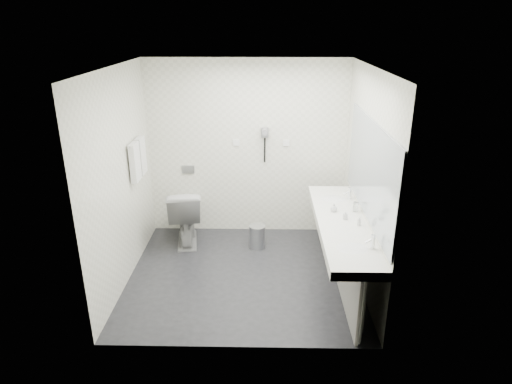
{
  "coord_description": "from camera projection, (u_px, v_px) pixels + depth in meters",
  "views": [
    {
      "loc": [
        0.25,
        -4.76,
        2.96
      ],
      "look_at": [
        0.15,
        0.15,
        1.05
      ],
      "focal_mm": 31.17,
      "sensor_mm": 36.0,
      "label": 1
    }
  ],
  "objects": [
    {
      "name": "wall_right",
      "position": [
        366.0,
        181.0,
        5.03
      ],
      "size": [
        0.0,
        2.6,
        2.6
      ],
      "primitive_type": "plane",
      "rotation": [
        1.57,
        0.0,
        -1.57
      ],
      "color": "white",
      "rests_on": "floor"
    },
    {
      "name": "towel_far",
      "position": [
        141.0,
        156.0,
        5.7
      ],
      "size": [
        0.07,
        0.24,
        0.48
      ],
      "primitive_type": "cube",
      "color": "white",
      "rests_on": "towel_rail"
    },
    {
      "name": "towel_rail",
      "position": [
        136.0,
        142.0,
        5.49
      ],
      "size": [
        0.02,
        0.62,
        0.02
      ],
      "primitive_type": "cylinder",
      "rotation": [
        1.57,
        0.0,
        0.0
      ],
      "color": "silver",
      "rests_on": "wall_left"
    },
    {
      "name": "wall_back",
      "position": [
        247.0,
        149.0,
        6.27
      ],
      "size": [
        2.8,
        0.0,
        2.8
      ],
      "primitive_type": "plane",
      "rotation": [
        1.57,
        0.0,
        0.0
      ],
      "color": "white",
      "rests_on": "floor"
    },
    {
      "name": "bin_lid",
      "position": [
        257.0,
        226.0,
        6.08
      ],
      "size": [
        0.22,
        0.22,
        0.02
      ],
      "primitive_type": "cylinder",
      "color": "#B2B5BA",
      "rests_on": "pedal_bin"
    },
    {
      "name": "vanity_post_near",
      "position": [
        362.0,
        312.0,
        4.2
      ],
      "size": [
        0.06,
        0.06,
        0.75
      ],
      "primitive_type": "cylinder",
      "color": "silver",
      "rests_on": "floor"
    },
    {
      "name": "soap_bottle_a",
      "position": [
        345.0,
        215.0,
        5.01
      ],
      "size": [
        0.05,
        0.05,
        0.1
      ],
      "primitive_type": "imported",
      "rotation": [
        0.0,
        0.0,
        0.07
      ],
      "color": "beige",
      "rests_on": "vanity_counter"
    },
    {
      "name": "ceiling",
      "position": [
        241.0,
        67.0,
        4.61
      ],
      "size": [
        2.8,
        2.8,
        0.0
      ],
      "primitive_type": "plane",
      "rotation": [
        3.14,
        0.0,
        0.0
      ],
      "color": "white",
      "rests_on": "wall_back"
    },
    {
      "name": "dryer_cord",
      "position": [
        265.0,
        150.0,
        6.22
      ],
      "size": [
        0.02,
        0.02,
        0.35
      ],
      "primitive_type": "cylinder",
      "color": "black",
      "rests_on": "dryer_cradle"
    },
    {
      "name": "dryer_cradle",
      "position": [
        265.0,
        133.0,
        6.15
      ],
      "size": [
        0.1,
        0.04,
        0.14
      ],
      "primitive_type": "cube",
      "color": "gray",
      "rests_on": "wall_back"
    },
    {
      "name": "switch_plate_b",
      "position": [
        286.0,
        143.0,
        6.21
      ],
      "size": [
        0.09,
        0.02,
        0.09
      ],
      "primitive_type": "cube",
      "color": "white",
      "rests_on": "wall_back"
    },
    {
      "name": "floor",
      "position": [
        244.0,
        275.0,
        5.51
      ],
      "size": [
        2.8,
        2.8,
        0.0
      ],
      "primitive_type": "plane",
      "color": "#222227",
      "rests_on": "ground"
    },
    {
      "name": "soap_bottle_b",
      "position": [
        334.0,
        208.0,
        5.21
      ],
      "size": [
        0.09,
        0.09,
        0.1
      ],
      "primitive_type": "imported",
      "rotation": [
        0.0,
        0.0,
        -0.17
      ],
      "color": "beige",
      "rests_on": "vanity_counter"
    },
    {
      "name": "toilet",
      "position": [
        185.0,
        215.0,
        6.21
      ],
      "size": [
        0.57,
        0.86,
        0.81
      ],
      "primitive_type": "imported",
      "rotation": [
        0.0,
        0.0,
        3.29
      ],
      "color": "white",
      "rests_on": "floor"
    },
    {
      "name": "mirror",
      "position": [
        370.0,
        170.0,
        4.77
      ],
      "size": [
        0.02,
        2.2,
        1.05
      ],
      "primitive_type": "cube",
      "color": "#B2BCC6",
      "rests_on": "wall_right"
    },
    {
      "name": "basin_near",
      "position": [
        352.0,
        249.0,
        4.4
      ],
      "size": [
        0.4,
        0.31,
        0.05
      ],
      "primitive_type": "ellipsoid",
      "color": "white",
      "rests_on": "vanity_counter"
    },
    {
      "name": "towel_near",
      "position": [
        135.0,
        162.0,
        5.44
      ],
      "size": [
        0.07,
        0.24,
        0.48
      ],
      "primitive_type": "cube",
      "color": "white",
      "rests_on": "towel_rail"
    },
    {
      "name": "wall_front",
      "position": [
        235.0,
        231.0,
        3.85
      ],
      "size": [
        2.8,
        0.0,
        2.8
      ],
      "primitive_type": "plane",
      "rotation": [
        -1.57,
        0.0,
        0.0
      ],
      "color": "white",
      "rests_on": "floor"
    },
    {
      "name": "glass_left",
      "position": [
        356.0,
        207.0,
        5.21
      ],
      "size": [
        0.07,
        0.07,
        0.12
      ],
      "primitive_type": "cylinder",
      "rotation": [
        0.0,
        0.0,
        -0.14
      ],
      "color": "silver",
      "rests_on": "vanity_counter"
    },
    {
      "name": "faucet_far",
      "position": [
        350.0,
        193.0,
        5.57
      ],
      "size": [
        0.04,
        0.04,
        0.15
      ],
      "primitive_type": "cylinder",
      "color": "silver",
      "rests_on": "vanity_counter"
    },
    {
      "name": "flush_plate",
      "position": [
        188.0,
        169.0,
        6.38
      ],
      "size": [
        0.18,
        0.02,
        0.12
      ],
      "primitive_type": "cube",
      "color": "#B2B5BA",
      "rests_on": "wall_back"
    },
    {
      "name": "dryer_barrel",
      "position": [
        265.0,
        132.0,
        6.07
      ],
      "size": [
        0.08,
        0.14,
        0.08
      ],
      "primitive_type": "cylinder",
      "rotation": [
        1.57,
        0.0,
        0.0
      ],
      "color": "gray",
      "rests_on": "dryer_cradle"
    },
    {
      "name": "basin_far",
      "position": [
        334.0,
        200.0,
        5.61
      ],
      "size": [
        0.4,
        0.31,
        0.05
      ],
      "primitive_type": "ellipsoid",
      "color": "white",
      "rests_on": "vanity_counter"
    },
    {
      "name": "faucet_near",
      "position": [
        373.0,
        242.0,
        4.36
      ],
      "size": [
        0.04,
        0.04,
        0.15
      ],
      "primitive_type": "cylinder",
      "color": "silver",
      "rests_on": "vanity_counter"
    },
    {
      "name": "vanity_post_far",
      "position": [
        331.0,
        220.0,
        6.14
      ],
      "size": [
        0.06,
        0.06,
        0.75
      ],
      "primitive_type": "cylinder",
      "color": "silver",
      "rests_on": "floor"
    },
    {
      "name": "pedal_bin",
      "position": [
        257.0,
        237.0,
        6.14
      ],
      "size": [
        0.24,
        0.24,
        0.31
      ],
      "primitive_type": "cylinder",
      "rotation": [
        0.0,
        0.0,
        -0.08
      ],
      "color": "#B2B5BA",
      "rests_on": "floor"
    },
    {
      "name": "soap_bottle_c",
      "position": [
        359.0,
        221.0,
        4.86
      ],
      "size": [
        0.05,
        0.05,
        0.11
      ],
      "primitive_type": "imported",
      "rotation": [
        0.0,
        0.0,
        -0.34
      ],
      "color": "beige",
      "rests_on": "vanity_counter"
    },
    {
      "name": "vanity_counter",
      "position": [
        342.0,
        224.0,
        5.02
      ],
      "size": [
        0.55,
        2.2,
        0.1
      ],
      "primitive_type": "cube",
      "color": "white",
      "rests_on": "floor"
    },
    {
      "name": "vanity_panel",
      "position": [
        341.0,
        257.0,
        5.17
      ],
      "size": [
        0.03,
        2.15,
        0.75
      ],
      "primitive_type": "cube",
      "color": "gray",
      "rests_on": "floor"
    },
    {
      "name": "switch_plate_a",
      "position": [
        236.0,
        143.0,
        6.23
      ],
      "size": [
        0.09,
        0.02,
        0.09
      ],
      "primitive_type": "cube",
      "color": "white",
      "rests_on": "wall_back"
    },
    {
      "name": "wall_left",
      "position": [
        121.0,
        180.0,
        5.09
      ],
      "size": [
        0.0,
        2.6,
        2.6
      ],
      "primitive_type": "plane",
      "rotation": [
        1.57,
        0.0,
        1.57
      ],
      "color": "white",
      "rests_on": "floor"
    }
  ]
}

